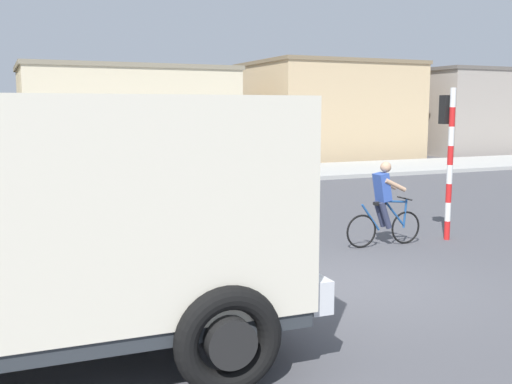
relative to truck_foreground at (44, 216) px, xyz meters
The scene contains 9 objects.
ground_plane 5.09m from the truck_foreground, 15.49° to the left, with size 120.00×120.00×0.00m, color #4C4C51.
sidewalk_far 16.82m from the truck_foreground, 73.93° to the left, with size 80.00×5.00×0.16m, color #ADADA8.
truck_foreground is the anchor object (origin of this frame).
cyclist 7.54m from the truck_foreground, 26.56° to the left, with size 1.73×0.50×1.72m.
traffic_light_pole 8.97m from the truck_foreground, 22.09° to the left, with size 0.24×0.43×3.20m.
car_red_near 10.87m from the truck_foreground, 86.69° to the left, with size 4.08×2.03×1.60m.
building_mid_block 23.09m from the truck_foreground, 76.33° to the left, with size 9.76×6.20×4.73m.
building_corner_right 28.89m from the truck_foreground, 53.77° to the left, with size 8.77×7.21×5.34m.
building_set_back 36.16m from the truck_foreground, 37.73° to the left, with size 11.48×5.52×5.13m.
Camera 1 is at (-5.06, -7.76, 2.78)m, focal length 41.78 mm.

